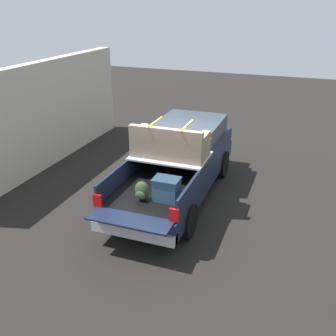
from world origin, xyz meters
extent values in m
plane|color=black|center=(0.00, 0.00, 0.00)|extent=(40.00, 40.00, 0.00)
cube|color=#162138|center=(0.00, 0.00, 0.62)|extent=(5.50, 1.92, 0.47)
cube|color=black|center=(-1.20, 0.00, 0.87)|extent=(2.80, 1.80, 0.04)
cube|color=#162138|center=(-1.20, 0.93, 1.10)|extent=(2.80, 0.06, 0.50)
cube|color=#162138|center=(-1.20, -0.93, 1.10)|extent=(2.80, 0.06, 0.50)
cube|color=#162138|center=(0.17, 0.00, 1.10)|extent=(0.06, 1.80, 0.50)
cube|color=#162138|center=(-2.88, 0.00, 0.87)|extent=(0.55, 1.80, 0.04)
cube|color=#B2B2B7|center=(-0.43, 0.00, 1.37)|extent=(1.25, 1.92, 0.04)
cube|color=#162138|center=(1.35, 0.00, 1.10)|extent=(2.30, 1.92, 0.50)
cube|color=#2D3842|center=(1.25, 0.00, 1.60)|extent=(1.94, 1.76, 0.50)
cube|color=#162138|center=(2.70, 0.00, 1.04)|extent=(0.40, 1.82, 0.38)
cube|color=#B2B2B7|center=(-2.72, 0.00, 0.50)|extent=(0.24, 1.92, 0.24)
cube|color=red|center=(-2.62, 0.88, 1.03)|extent=(0.06, 0.20, 0.28)
cube|color=red|center=(-2.62, -0.88, 1.03)|extent=(0.06, 0.20, 0.28)
cylinder|color=black|center=(1.75, 0.88, 0.40)|extent=(0.80, 0.30, 0.80)
cylinder|color=black|center=(1.75, -0.88, 0.40)|extent=(0.80, 0.30, 0.80)
cylinder|color=black|center=(-1.75, 0.88, 0.40)|extent=(0.80, 0.30, 0.80)
cylinder|color=black|center=(-1.75, -0.88, 0.40)|extent=(0.80, 0.30, 0.80)
cube|color=#335170|center=(-1.82, -0.42, 1.13)|extent=(0.40, 0.55, 0.48)
cube|color=#23394E|center=(-1.82, -0.42, 1.39)|extent=(0.44, 0.59, 0.05)
ellipsoid|color=#384728|center=(-2.00, 0.09, 1.11)|extent=(0.20, 0.35, 0.45)
ellipsoid|color=#384728|center=(-2.11, 0.09, 1.05)|extent=(0.09, 0.24, 0.20)
cube|color=#84705B|center=(-0.43, 0.00, 1.60)|extent=(0.90, 1.86, 0.42)
cube|color=#84705B|center=(-0.79, 0.00, 2.01)|extent=(0.16, 1.86, 0.40)
cube|color=#84705B|center=(-0.38, 0.83, 1.92)|extent=(0.66, 0.20, 0.22)
cube|color=#84705B|center=(-0.38, -0.83, 1.92)|extent=(0.66, 0.20, 0.22)
cube|color=yellow|center=(-0.43, 0.42, 2.22)|extent=(1.00, 0.03, 0.02)
cube|color=yellow|center=(-0.43, -0.42, 2.22)|extent=(1.00, 0.03, 0.02)
cube|color=beige|center=(0.89, 4.73, 1.65)|extent=(8.28, 0.36, 3.30)
camera|label=1|loc=(-8.90, -3.07, 4.98)|focal=40.83mm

